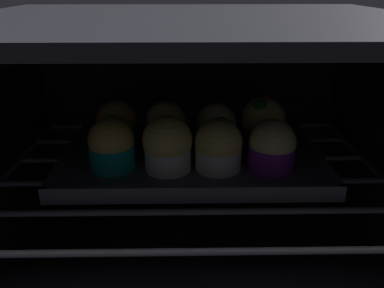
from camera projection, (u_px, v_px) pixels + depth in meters
The scene contains 11 objects.
oven_cavity at pixel (192, 138), 60.70cm from camera, with size 59.00×47.00×37.00cm.
oven_rack at pixel (192, 170), 58.10cm from camera, with size 54.80×42.00×0.80cm.
baking_tray at pixel (192, 160), 58.79cm from camera, with size 37.74×22.68×2.20cm.
muffin_row0_col0 at pixel (112, 146), 53.99cm from camera, with size 6.37×6.37×7.58cm.
muffin_row0_col1 at pixel (167, 146), 53.45cm from camera, with size 6.83×6.83×7.76cm.
muffin_row0_col2 at pixel (218, 147), 53.77cm from camera, with size 6.59×6.59×7.54cm.
muffin_row0_col3 at pixel (272, 147), 53.81cm from camera, with size 6.42×6.42×7.13cm.
muffin_row1_col0 at pixel (117, 126), 60.65cm from camera, with size 6.35×6.35×7.60cm.
muffin_row1_col1 at pixel (166, 126), 61.02cm from camera, with size 6.35×6.35×7.37cm.
muffin_row1_col2 at pixel (216, 129), 60.55cm from camera, with size 6.35×6.35×7.17cm.
muffin_row1_col3 at pixel (263, 124), 60.78cm from camera, with size 6.71×6.71×8.11cm.
Camera 1 is at (-0.95, -30.09, 39.62)cm, focal length 36.71 mm.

